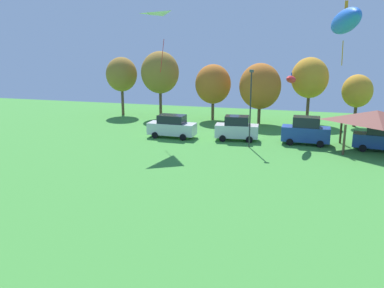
# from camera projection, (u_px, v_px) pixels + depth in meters

# --- Properties ---
(kite_flying_1) EXTENTS (1.11, 3.13, 1.12)m
(kite_flying_1) POSITION_uv_depth(u_px,v_px,m) (291.00, 79.00, 37.11)
(kite_flying_1) COLOR red
(kite_flying_2) EXTENTS (2.69, 3.47, 4.72)m
(kite_flying_2) POSITION_uv_depth(u_px,v_px,m) (172.00, 24.00, 37.35)
(kite_flying_2) COLOR white
(kite_flying_5) EXTENTS (1.89, 5.64, 3.48)m
(kite_flying_5) POSITION_uv_depth(u_px,v_px,m) (345.00, 22.00, 22.32)
(kite_flying_5) COLOR blue
(parked_car_leftmost) EXTENTS (4.81, 2.12, 2.29)m
(parked_car_leftmost) POSITION_uv_depth(u_px,v_px,m) (172.00, 126.00, 40.73)
(parked_car_leftmost) COLOR silver
(parked_car_leftmost) RESTS_ON ground
(parked_car_second_from_left) EXTENTS (4.28, 2.24, 2.41)m
(parked_car_second_from_left) POSITION_uv_depth(u_px,v_px,m) (237.00, 128.00, 39.49)
(parked_car_second_from_left) COLOR silver
(parked_car_second_from_left) RESTS_ON ground
(parked_car_third_from_left) EXTENTS (4.38, 1.96, 2.63)m
(parked_car_third_from_left) POSITION_uv_depth(u_px,v_px,m) (306.00, 131.00, 37.87)
(parked_car_third_from_left) COLOR #234299
(parked_car_third_from_left) RESTS_ON ground
(parked_car_rightmost_in_row) EXTENTS (4.97, 2.39, 2.31)m
(parked_car_rightmost_in_row) POSITION_uv_depth(u_px,v_px,m) (382.00, 138.00, 35.47)
(parked_car_rightmost_in_row) COLOR #234299
(parked_car_rightmost_in_row) RESTS_ON ground
(park_pavilion) EXTENTS (6.85, 5.53, 3.60)m
(park_pavilion) POSITION_uv_depth(u_px,v_px,m) (377.00, 116.00, 35.16)
(park_pavilion) COLOR brown
(park_pavilion) RESTS_ON ground
(light_post_1) EXTENTS (0.36, 0.20, 7.00)m
(light_post_1) POSITION_uv_depth(u_px,v_px,m) (250.00, 105.00, 36.16)
(light_post_1) COLOR #2D2D33
(light_post_1) RESTS_ON ground
(treeline_tree_0) EXTENTS (4.03, 4.03, 7.54)m
(treeline_tree_0) POSITION_uv_depth(u_px,v_px,m) (122.00, 74.00, 52.85)
(treeline_tree_0) COLOR brown
(treeline_tree_0) RESTS_ON ground
(treeline_tree_1) EXTENTS (4.77, 4.77, 8.31)m
(treeline_tree_1) POSITION_uv_depth(u_px,v_px,m) (160.00, 73.00, 50.90)
(treeline_tree_1) COLOR brown
(treeline_tree_1) RESTS_ON ground
(treeline_tree_2) EXTENTS (4.35, 4.35, 6.80)m
(treeline_tree_2) POSITION_uv_depth(u_px,v_px,m) (213.00, 84.00, 49.52)
(treeline_tree_2) COLOR brown
(treeline_tree_2) RESTS_ON ground
(treeline_tree_3) EXTENTS (4.79, 4.79, 7.07)m
(treeline_tree_3) POSITION_uv_depth(u_px,v_px,m) (260.00, 86.00, 46.82)
(treeline_tree_3) COLOR brown
(treeline_tree_3) RESTS_ON ground
(treeline_tree_4) EXTENTS (4.29, 4.29, 7.70)m
(treeline_tree_4) POSITION_uv_depth(u_px,v_px,m) (310.00, 78.00, 47.24)
(treeline_tree_4) COLOR brown
(treeline_tree_4) RESTS_ON ground
(treeline_tree_5) EXTENTS (3.34, 3.34, 5.90)m
(treeline_tree_5) POSITION_uv_depth(u_px,v_px,m) (357.00, 91.00, 45.37)
(treeline_tree_5) COLOR brown
(treeline_tree_5) RESTS_ON ground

